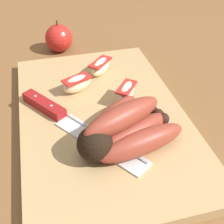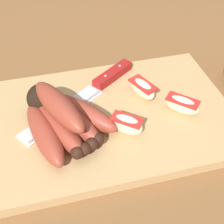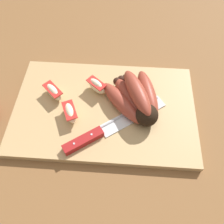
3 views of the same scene
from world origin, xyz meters
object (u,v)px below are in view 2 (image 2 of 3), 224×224
Objects in this scene: chefs_knife at (97,87)px; apple_wedge_near at (182,105)px; apple_wedge_far at (143,89)px; banana_bunch at (61,117)px; apple_wedge_middle at (127,124)px.

apple_wedge_near reaches higher than chefs_knife.
banana_bunch is at bearing 16.36° from apple_wedge_far.
apple_wedge_middle is (0.11, 0.02, 0.00)m from apple_wedge_near.
apple_wedge_near is (-0.13, 0.10, 0.01)m from chefs_knife.
chefs_knife is 3.97× the size of apple_wedge_near.
chefs_knife is 0.13m from apple_wedge_middle.
apple_wedge_middle is 0.89× the size of apple_wedge_far.
banana_bunch reaches higher than chefs_knife.
chefs_knife is at bearing -132.35° from banana_bunch.
banana_bunch is at bearing -19.69° from apple_wedge_middle.
chefs_knife is (-0.08, -0.09, -0.02)m from banana_bunch.
apple_wedge_far is (-0.16, -0.05, -0.01)m from banana_bunch.
apple_wedge_far is (-0.06, -0.08, -0.00)m from apple_wedge_middle.
apple_wedge_far is at bearing -123.70° from apple_wedge_middle.
apple_wedge_far is at bearing 153.04° from chefs_knife.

